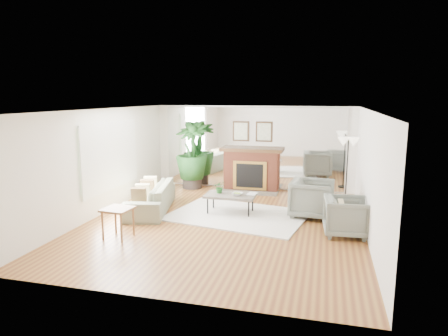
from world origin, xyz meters
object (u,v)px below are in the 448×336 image
(side_table, at_px, (118,213))
(potted_ficus, at_px, (192,153))
(sofa, at_px, (150,197))
(armchair_front, at_px, (346,217))
(fireplace, at_px, (251,169))
(coffee_table, at_px, (230,196))
(armchair_back, at_px, (312,199))
(floor_lamp, at_px, (348,147))

(side_table, distance_m, potted_ficus, 4.55)
(sofa, bearing_deg, armchair_front, 68.99)
(fireplace, xyz_separation_m, coffee_table, (-0.03, -2.51, -0.22))
(side_table, bearing_deg, sofa, 95.93)
(potted_ficus, bearing_deg, fireplace, 5.05)
(sofa, relative_size, potted_ficus, 1.11)
(fireplace, xyz_separation_m, side_table, (-1.80, -4.68, -0.15))
(coffee_table, relative_size, armchair_back, 1.23)
(coffee_table, height_order, armchair_back, armchair_back)
(floor_lamp, bearing_deg, sofa, -156.44)
(fireplace, height_order, armchair_front, fireplace)
(side_table, xyz_separation_m, potted_ficus, (0.00, 4.52, 0.58))
(side_table, height_order, potted_ficus, potted_ficus)
(potted_ficus, bearing_deg, sofa, -94.50)
(armchair_back, relative_size, potted_ficus, 0.47)
(floor_lamp, bearing_deg, side_table, -138.43)
(coffee_table, relative_size, sofa, 0.52)
(side_table, bearing_deg, armchair_front, 16.23)
(fireplace, height_order, sofa, fireplace)
(fireplace, xyz_separation_m, floor_lamp, (2.70, -0.69, 0.82))
(armchair_back, relative_size, side_table, 1.58)
(coffee_table, xyz_separation_m, floor_lamp, (2.73, 1.83, 1.04))
(potted_ficus, bearing_deg, side_table, -90.02)
(armchair_back, height_order, potted_ficus, potted_ficus)
(coffee_table, bearing_deg, sofa, -173.54)
(sofa, xyz_separation_m, floor_lamp, (4.70, 2.05, 1.15))
(sofa, distance_m, side_table, 1.96)
(fireplace, distance_m, sofa, 3.41)
(coffee_table, bearing_deg, armchair_back, 6.54)
(armchair_front, bearing_deg, coffee_table, 67.16)
(sofa, height_order, armchair_back, armchair_back)
(sofa, relative_size, side_table, 3.72)
(coffee_table, distance_m, sofa, 1.99)
(floor_lamp, bearing_deg, armchair_front, -92.11)
(sofa, relative_size, armchair_front, 2.64)
(armchair_front, relative_size, floor_lamp, 0.50)
(floor_lamp, bearing_deg, potted_ficus, 173.32)
(armchair_front, bearing_deg, fireplace, 33.19)
(fireplace, relative_size, potted_ficus, 1.00)
(armchair_back, bearing_deg, fireplace, 44.27)
(armchair_back, distance_m, floor_lamp, 2.08)
(armchair_back, xyz_separation_m, armchair_front, (0.72, -1.10, -0.05))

